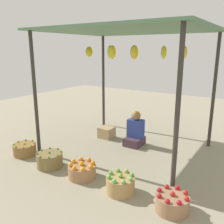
% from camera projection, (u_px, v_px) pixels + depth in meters
% --- Properties ---
extents(ground_plane, '(14.00, 14.00, 0.00)m').
position_uv_depth(ground_plane, '(127.00, 149.00, 5.28)').
color(ground_plane, gray).
extents(market_stall_structure, '(3.15, 2.62, 2.46)m').
position_uv_depth(market_stall_structure, '(128.00, 39.00, 4.72)').
color(market_stall_structure, '#38332D').
rests_on(market_stall_structure, ground).
extents(vendor_person, '(0.36, 0.44, 0.78)m').
position_uv_depth(vendor_person, '(135.00, 132.00, 5.45)').
color(vendor_person, '#462F3C').
rests_on(vendor_person, ground).
extents(basket_limes, '(0.45, 0.45, 0.27)m').
position_uv_depth(basket_limes, '(25.00, 149.00, 4.97)').
color(basket_limes, olive).
rests_on(basket_limes, ground).
extents(basket_green_chilies, '(0.47, 0.47, 0.29)m').
position_uv_depth(basket_green_chilies, '(50.00, 160.00, 4.47)').
color(basket_green_chilies, olive).
rests_on(basket_green_chilies, ground).
extents(basket_oranges, '(0.46, 0.46, 0.29)m').
position_uv_depth(basket_oranges, '(82.00, 171.00, 4.10)').
color(basket_oranges, '#9D704A').
rests_on(basket_oranges, ground).
extents(basket_green_apples, '(0.43, 0.43, 0.31)m').
position_uv_depth(basket_green_apples, '(120.00, 184.00, 3.66)').
color(basket_green_apples, '#A78650').
rests_on(basket_green_apples, ground).
extents(basket_red_apples, '(0.45, 0.45, 0.28)m').
position_uv_depth(basket_red_apples, '(172.00, 202.00, 3.25)').
color(basket_red_apples, '#997151').
rests_on(basket_red_apples, ground).
extents(wooden_crate_near_vendor, '(0.34, 0.32, 0.26)m').
position_uv_depth(wooden_crate_near_vendor, '(107.00, 132.00, 5.94)').
color(wooden_crate_near_vendor, tan).
rests_on(wooden_crate_near_vendor, ground).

